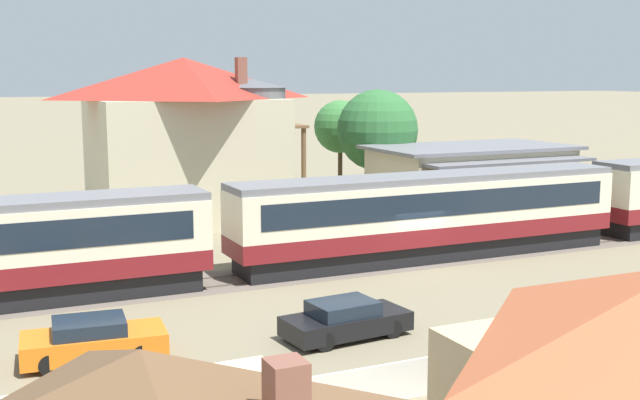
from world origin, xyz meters
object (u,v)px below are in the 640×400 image
at_px(passenger_train, 435,212).
at_px(yard_tree_1, 221,153).
at_px(parked_car_black, 345,320).
at_px(station_building, 471,182).
at_px(parked_car_orange, 93,340).
at_px(yard_tree_0, 377,130).
at_px(station_house_red_roof, 185,138).
at_px(water_tower, 250,106).
at_px(yard_tree_2, 340,127).

xyz_separation_m(passenger_train, yard_tree_1, (-6.26, 12.72, 1.85)).
height_order(passenger_train, parked_car_black, passenger_train).
bearing_deg(station_building, parked_car_orange, -148.03).
xyz_separation_m(passenger_train, parked_car_black, (-8.94, -8.56, -1.60)).
height_order(yard_tree_0, yard_tree_1, yard_tree_0).
bearing_deg(station_house_red_roof, parked_car_black, -92.69).
distance_m(station_building, water_tower, 13.76).
distance_m(station_building, station_house_red_roof, 16.93).
bearing_deg(passenger_train, yard_tree_1, 116.19).
height_order(water_tower, parked_car_black, water_tower).
distance_m(passenger_train, yard_tree_0, 14.18).
relative_size(station_building, parked_car_black, 2.77).
bearing_deg(passenger_train, station_building, 46.17).
distance_m(water_tower, yard_tree_0, 8.60).
height_order(parked_car_black, parked_car_orange, parked_car_orange).
xyz_separation_m(yard_tree_0, yard_tree_2, (0.15, 5.58, -0.13)).
height_order(station_house_red_roof, parked_car_black, station_house_red_roof).
xyz_separation_m(water_tower, parked_car_orange, (-12.51, -20.59, -6.08)).
distance_m(yard_tree_0, yard_tree_2, 5.58).
relative_size(yard_tree_1, yard_tree_2, 0.83).
bearing_deg(yard_tree_1, water_tower, 16.66).
bearing_deg(yard_tree_2, yard_tree_0, -91.53).
xyz_separation_m(station_building, yard_tree_0, (-3.39, 5.31, 2.82)).
distance_m(passenger_train, station_building, 10.99).
xyz_separation_m(water_tower, yard_tree_0, (8.44, -0.09, -1.67)).
height_order(water_tower, yard_tree_2, water_tower).
bearing_deg(station_building, yard_tree_2, 106.60).
bearing_deg(station_house_red_roof, station_building, -22.17).
xyz_separation_m(station_building, yard_tree_1, (-13.87, 4.79, 1.85)).
bearing_deg(water_tower, yard_tree_2, 32.56).
bearing_deg(parked_car_black, station_building, 39.56).
height_order(station_building, parked_car_orange, station_building).
bearing_deg(parked_car_orange, parked_car_black, -3.82).
relative_size(station_house_red_roof, parked_car_black, 2.59).
distance_m(passenger_train, yard_tree_2, 19.50).
distance_m(station_house_red_roof, yard_tree_0, 12.13).
distance_m(passenger_train, parked_car_black, 12.48).
bearing_deg(yard_tree_2, passenger_train, -103.07).
bearing_deg(yard_tree_1, parked_car_orange, -117.66).
distance_m(station_building, yard_tree_1, 14.79).
bearing_deg(yard_tree_0, yard_tree_1, -177.17).
relative_size(parked_car_black, yard_tree_0, 0.57).
bearing_deg(station_house_red_roof, yard_tree_1, -43.26).
distance_m(parked_car_black, yard_tree_1, 21.72).
bearing_deg(water_tower, yard_tree_1, -163.34).
relative_size(station_house_red_roof, water_tower, 1.35).
relative_size(passenger_train, parked_car_orange, 13.94).
bearing_deg(station_house_red_roof, parked_car_orange, -112.40).
height_order(parked_car_orange, yard_tree_1, yard_tree_1).
height_order(station_house_red_roof, yard_tree_1, station_house_red_roof).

